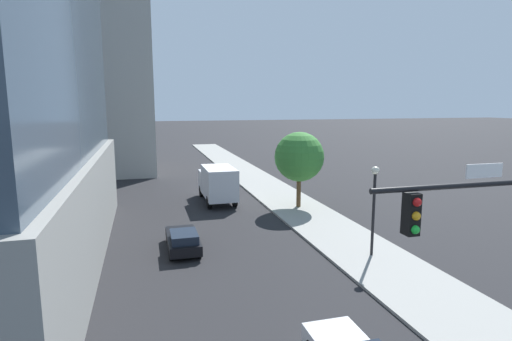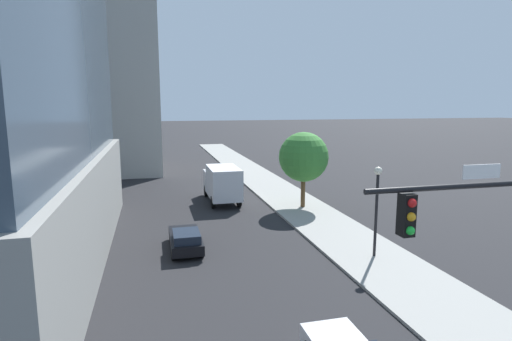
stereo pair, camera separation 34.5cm
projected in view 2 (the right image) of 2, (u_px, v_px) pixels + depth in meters
sidewalk at (332, 229)px, 28.01m from camera, size 4.79×120.00×0.15m
construction_building at (90, 19)px, 49.88m from camera, size 16.59×15.37×41.59m
traffic_light_pole at (480, 249)px, 10.60m from camera, size 5.04×0.48×6.94m
street_lamp at (377, 197)px, 22.42m from camera, size 0.44×0.44×5.05m
street_tree at (304, 157)px, 33.21m from camera, size 4.04×4.04×6.16m
car_black at (186, 239)px, 24.11m from camera, size 1.78×4.37×1.35m
box_truck at (222, 182)px, 35.74m from camera, size 2.48×6.62×3.22m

